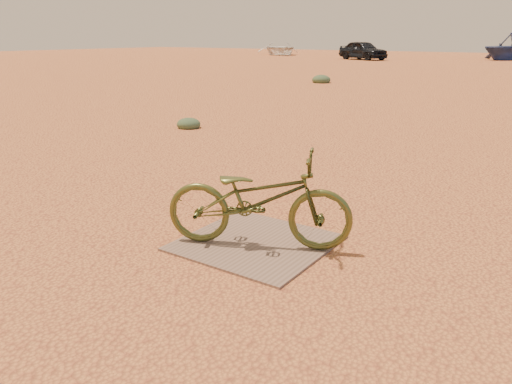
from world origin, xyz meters
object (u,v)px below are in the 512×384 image
Objects in this scene: plywood_board at (256,243)px; bicycle at (259,199)px; boat_near_left at (280,49)px; boat_far_left at (506,46)px; car at (363,50)px.

plywood_board is 0.48m from bicycle.
boat_near_left is at bearing 6.82° from bicycle.
boat_near_left is 20.75m from boat_far_left.
car is 11.25m from boat_far_left.
boat_far_left reaches higher than bicycle.
bicycle is 38.91m from car.
bicycle is at bearing -37.00° from plywood_board.
plywood_board is at bearing -96.56° from boat_near_left.
plywood_board is 0.33× the size of boat_far_left.
bicycle reaches higher than plywood_board.
boat_near_left is 1.48× the size of boat_far_left.
car is 1.09× the size of boat_far_left.
boat_far_left reaches higher than boat_near_left.
plywood_board is 0.77× the size of bicycle.
car is at bearing -61.57° from boat_near_left.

